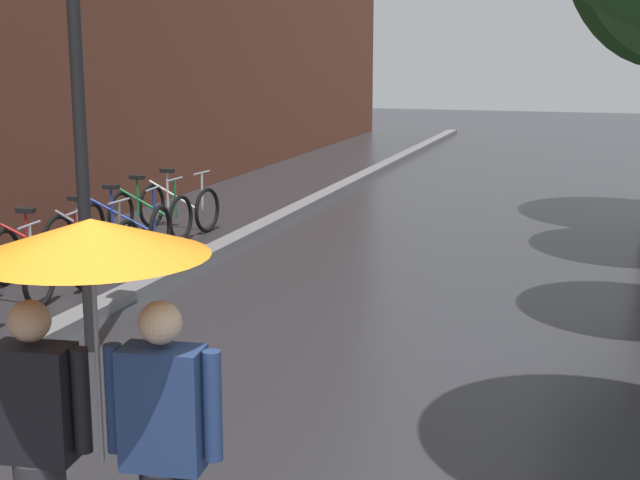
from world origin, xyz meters
TOP-DOWN VIEW (x-y plane):
  - kerb_strip at (-3.20, 10.00)m, footprint 0.30×36.00m
  - parked_bicycle_3 at (-4.40, 6.10)m, footprint 1.15×0.82m
  - parked_bicycle_4 at (-4.31, 7.02)m, footprint 1.11×0.75m
  - parked_bicycle_5 at (-4.40, 8.08)m, footprint 1.13×0.78m
  - parked_bicycle_6 at (-4.53, 9.03)m, footprint 1.11×0.74m
  - parked_bicycle_7 at (-4.46, 9.84)m, footprint 1.15×0.81m
  - couple_under_umbrella at (-0.31, 0.57)m, footprint 1.26×1.13m
  - street_lamp_post at (-2.60, 4.17)m, footprint 0.24×0.24m

SIDE VIEW (x-z plane):
  - kerb_strip at x=-3.20m, z-range 0.00..0.12m
  - parked_bicycle_3 at x=-4.40m, z-range -0.10..0.86m
  - parked_bicycle_4 at x=-4.31m, z-range -0.10..0.86m
  - parked_bicycle_5 at x=-4.40m, z-range -0.10..0.86m
  - parked_bicycle_6 at x=-4.53m, z-range -0.10..0.86m
  - parked_bicycle_7 at x=-4.46m, z-range -0.10..0.86m
  - couple_under_umbrella at x=-0.31m, z-range 0.35..2.38m
  - street_lamp_post at x=-2.60m, z-range 0.36..4.72m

